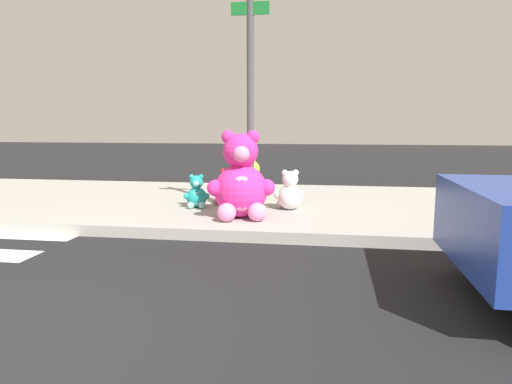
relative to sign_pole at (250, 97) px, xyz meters
name	(u,v)px	position (x,y,z in m)	size (l,w,h in m)	color
sidewalk	(202,204)	(-1.00, 0.80, -1.77)	(28.00, 4.40, 0.15)	#9E9B93
sign_pole	(250,97)	(0.00, 0.00, 0.00)	(0.56, 0.11, 3.20)	#4C4C51
plush_pink_large	(241,183)	(-0.04, -0.58, -1.21)	(0.93, 0.86, 1.22)	#F22D93
plush_white	(290,193)	(0.58, 0.14, -1.45)	(0.45, 0.44, 0.62)	white
plush_teal	(197,194)	(-0.87, 0.06, -1.49)	(0.40, 0.37, 0.53)	teal
plush_red	(226,190)	(-0.47, 0.43, -1.46)	(0.41, 0.42, 0.58)	red
plush_lime	(251,183)	(-0.17, 1.05, -1.42)	(0.47, 0.53, 0.69)	#8CD133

